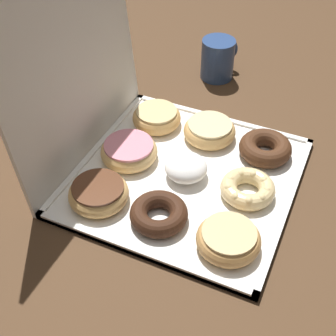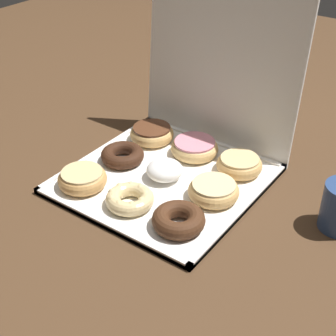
{
  "view_description": "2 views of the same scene",
  "coord_description": "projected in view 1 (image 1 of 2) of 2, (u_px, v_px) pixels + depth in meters",
  "views": [
    {
      "loc": [
        -0.64,
        -0.25,
        0.67
      ],
      "look_at": [
        -0.01,
        0.03,
        0.03
      ],
      "focal_mm": 50.05,
      "sensor_mm": 36.0,
      "label": 1
    },
    {
      "loc": [
        0.57,
        -0.79,
        0.68
      ],
      "look_at": [
        0.03,
        -0.02,
        0.06
      ],
      "focal_mm": 53.31,
      "sensor_mm": 36.0,
      "label": 2
    }
  ],
  "objects": [
    {
      "name": "glazed_ring_donut_8",
      "position": [
        157.0,
        117.0,
        1.07
      ],
      "size": [
        0.11,
        0.11,
        0.04
      ],
      "color": "tan",
      "rests_on": "donut_box"
    },
    {
      "name": "pink_frosted_donut_7",
      "position": [
        129.0,
        151.0,
        0.98
      ],
      "size": [
        0.12,
        0.12,
        0.04
      ],
      "color": "#E5B770",
      "rests_on": "donut_box"
    },
    {
      "name": "donut_box",
      "position": [
        186.0,
        177.0,
        0.96
      ],
      "size": [
        0.43,
        0.43,
        0.01
      ],
      "color": "white",
      "rests_on": "ground"
    },
    {
      "name": "box_lid_open",
      "position": [
        73.0,
        64.0,
        0.89
      ],
      "size": [
        0.43,
        0.05,
        0.42
      ],
      "primitive_type": "cube",
      "rotation": [
        1.48,
        0.0,
        0.0
      ],
      "color": "white",
      "rests_on": "ground"
    },
    {
      "name": "chocolate_frosted_donut_6",
      "position": [
        99.0,
        193.0,
        0.89
      ],
      "size": [
        0.12,
        0.12,
        0.04
      ],
      "color": "tan",
      "rests_on": "donut_box"
    },
    {
      "name": "glazed_ring_donut_5",
      "position": [
        210.0,
        131.0,
        1.03
      ],
      "size": [
        0.12,
        0.12,
        0.04
      ],
      "color": "tan",
      "rests_on": "donut_box"
    },
    {
      "name": "glazed_ring_donut_0",
      "position": [
        229.0,
        239.0,
        0.81
      ],
      "size": [
        0.11,
        0.11,
        0.04
      ],
      "color": "tan",
      "rests_on": "donut_box"
    },
    {
      "name": "ground_plane",
      "position": [
        186.0,
        179.0,
        0.96
      ],
      "size": [
        3.0,
        3.0,
        0.0
      ],
      "primitive_type": "plane",
      "color": "#4C331E"
    },
    {
      "name": "powdered_filled_donut_4",
      "position": [
        185.0,
        168.0,
        0.94
      ],
      "size": [
        0.09,
        0.09,
        0.05
      ],
      "color": "white",
      "rests_on": "donut_box"
    },
    {
      "name": "cruller_donut_1",
      "position": [
        247.0,
        190.0,
        0.9
      ],
      "size": [
        0.11,
        0.11,
        0.03
      ],
      "color": "#EACC8C",
      "rests_on": "donut_box"
    },
    {
      "name": "chocolate_cake_ring_donut_2",
      "position": [
        265.0,
        148.0,
        0.99
      ],
      "size": [
        0.11,
        0.11,
        0.04
      ],
      "color": "#472816",
      "rests_on": "donut_box"
    },
    {
      "name": "chocolate_cake_ring_donut_3",
      "position": [
        157.0,
        213.0,
        0.86
      ],
      "size": [
        0.11,
        0.11,
        0.03
      ],
      "color": "#381E11",
      "rests_on": "donut_box"
    },
    {
      "name": "coffee_mug",
      "position": [
        218.0,
        58.0,
        1.21
      ],
      "size": [
        0.11,
        0.09,
        0.1
      ],
      "color": "navy",
      "rests_on": "ground"
    }
  ]
}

